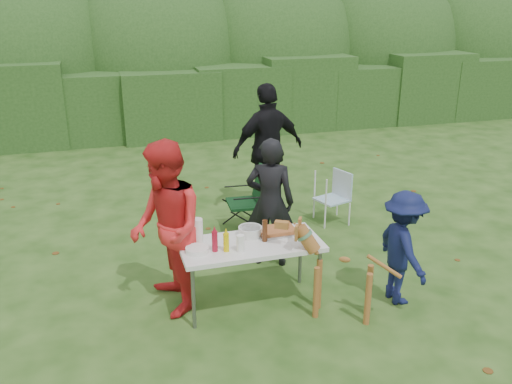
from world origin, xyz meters
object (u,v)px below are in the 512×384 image
object	(u,v)px
lawn_chair	(332,197)
person_black_puffy	(268,149)
person_red_jacket	(166,229)
person_cook	(270,203)
child	(403,248)
ketchup_bottle	(215,241)
beer_bottle	(265,231)
mustard_bottle	(226,242)
paper_towel_roll	(197,230)
dog	(344,273)
folding_table	(251,247)
camping_chair	(246,199)

from	to	relation	value
lawn_chair	person_black_puffy	bearing A→B (deg)	-61.75
person_red_jacket	person_black_puffy	distance (m)	3.07
person_cook	lawn_chair	bearing A→B (deg)	-118.60
child	lawn_chair	xyz separation A→B (m)	(0.19, 2.25, -0.25)
person_red_jacket	ketchup_bottle	xyz separation A→B (m)	(0.45, -0.25, -0.08)
lawn_chair	beer_bottle	xyz separation A→B (m)	(-1.63, -1.86, 0.47)
person_cook	beer_bottle	world-z (taller)	person_cook
person_red_jacket	person_black_puffy	bearing A→B (deg)	136.71
mustard_bottle	paper_towel_roll	size ratio (longest dim) A/B	0.77
dog	mustard_bottle	bearing A→B (deg)	12.43
dog	lawn_chair	world-z (taller)	dog
dog	beer_bottle	distance (m)	0.93
child	ketchup_bottle	xyz separation A→B (m)	(-2.00, 0.31, 0.21)
child	person_black_puffy	bearing A→B (deg)	11.48
folding_table	child	world-z (taller)	child
folding_table	child	bearing A→B (deg)	-13.76
person_cook	paper_towel_roll	size ratio (longest dim) A/B	6.27
child	camping_chair	distance (m)	2.58
person_cook	paper_towel_roll	bearing A→B (deg)	57.51
child	mustard_bottle	size ratio (longest dim) A/B	6.40
paper_towel_roll	camping_chair	bearing A→B (deg)	59.72
camping_chair	paper_towel_roll	world-z (taller)	paper_towel_roll
child	dog	world-z (taller)	child
folding_table	child	distance (m)	1.64
dog	paper_towel_roll	size ratio (longest dim) A/B	4.08
ketchup_bottle	beer_bottle	distance (m)	0.56
folding_table	paper_towel_roll	world-z (taller)	paper_towel_roll
mustard_bottle	ketchup_bottle	size ratio (longest dim) A/B	0.91
mustard_bottle	paper_towel_roll	distance (m)	0.39
camping_chair	beer_bottle	world-z (taller)	beer_bottle
person_red_jacket	beer_bottle	xyz separation A→B (m)	(1.01, -0.18, -0.07)
folding_table	ketchup_bottle	size ratio (longest dim) A/B	6.82
child	dog	distance (m)	0.76
camping_chair	person_red_jacket	bearing A→B (deg)	56.96
folding_table	lawn_chair	world-z (taller)	lawn_chair
lawn_chair	paper_towel_roll	distance (m)	2.90
lawn_chair	ketchup_bottle	bearing A→B (deg)	23.84
paper_towel_roll	beer_bottle	bearing A→B (deg)	-15.46
dog	folding_table	bearing A→B (deg)	0.50
beer_bottle	camping_chair	bearing A→B (deg)	80.32
folding_table	dog	world-z (taller)	dog
person_black_puffy	ketchup_bottle	distance (m)	3.04
beer_bottle	lawn_chair	bearing A→B (deg)	48.75
child	ketchup_bottle	distance (m)	2.03
child	person_cook	bearing A→B (deg)	41.63
child	paper_towel_roll	world-z (taller)	child
camping_chair	beer_bottle	size ratio (longest dim) A/B	3.91
person_black_puffy	lawn_chair	world-z (taller)	person_black_puffy
person_red_jacket	camping_chair	xyz separation A→B (m)	(1.34, 1.76, -0.46)
person_red_jacket	person_cook	bearing A→B (deg)	111.88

